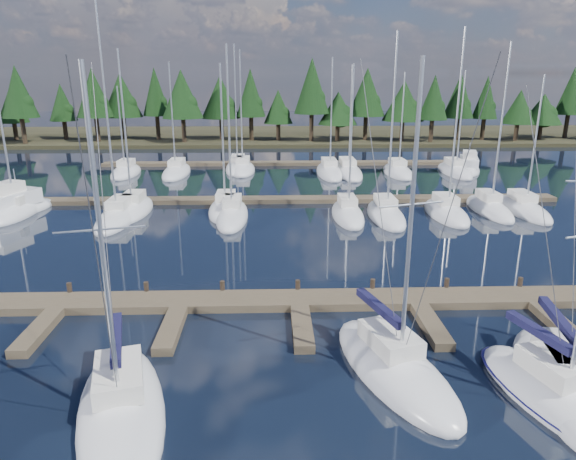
{
  "coord_description": "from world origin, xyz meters",
  "views": [
    {
      "loc": [
        -1.32,
        -6.16,
        11.39
      ],
      "look_at": [
        -0.43,
        22.0,
        2.77
      ],
      "focal_mm": 32.0,
      "sensor_mm": 36.0,
      "label": 1
    }
  ],
  "objects_px": {
    "front_sailboat_2": "(121,409)",
    "front_sailboat_3": "(394,367)",
    "front_sailboat_5": "(564,384)",
    "motor_yacht_right": "(468,167)",
    "main_dock": "(299,306)",
    "front_sailboat_4": "(556,397)",
    "motor_yacht_left": "(10,209)"
  },
  "relations": [
    {
      "from": "front_sailboat_2",
      "to": "front_sailboat_3",
      "type": "height_order",
      "value": "front_sailboat_3"
    },
    {
      "from": "front_sailboat_5",
      "to": "motor_yacht_right",
      "type": "bearing_deg",
      "value": 73.8
    },
    {
      "from": "main_dock",
      "to": "front_sailboat_4",
      "type": "xyz_separation_m",
      "value": [
        8.82,
        -8.0,
        0.07
      ]
    },
    {
      "from": "motor_yacht_left",
      "to": "main_dock",
      "type": "bearing_deg",
      "value": -38.8
    },
    {
      "from": "motor_yacht_left",
      "to": "motor_yacht_right",
      "type": "distance_m",
      "value": 49.51
    },
    {
      "from": "main_dock",
      "to": "motor_yacht_right",
      "type": "height_order",
      "value": "motor_yacht_right"
    },
    {
      "from": "main_dock",
      "to": "front_sailboat_5",
      "type": "xyz_separation_m",
      "value": [
        9.53,
        -7.24,
        0.09
      ]
    },
    {
      "from": "front_sailboat_3",
      "to": "motor_yacht_left",
      "type": "height_order",
      "value": "front_sailboat_3"
    },
    {
      "from": "front_sailboat_2",
      "to": "motor_yacht_right",
      "type": "xyz_separation_m",
      "value": [
        29.14,
        45.78,
        0.18
      ]
    },
    {
      "from": "front_sailboat_2",
      "to": "front_sailboat_5",
      "type": "bearing_deg",
      "value": 3.51
    },
    {
      "from": "front_sailboat_4",
      "to": "front_sailboat_2",
      "type": "bearing_deg",
      "value": -179.17
    },
    {
      "from": "front_sailboat_3",
      "to": "motor_yacht_left",
      "type": "distance_m",
      "value": 36.25
    },
    {
      "from": "main_dock",
      "to": "front_sailboat_3",
      "type": "bearing_deg",
      "value": -59.86
    },
    {
      "from": "front_sailboat_4",
      "to": "motor_yacht_right",
      "type": "bearing_deg",
      "value": 73.23
    },
    {
      "from": "main_dock",
      "to": "motor_yacht_left",
      "type": "relative_size",
      "value": 4.57
    },
    {
      "from": "front_sailboat_2",
      "to": "front_sailboat_4",
      "type": "height_order",
      "value": "front_sailboat_2"
    },
    {
      "from": "main_dock",
      "to": "motor_yacht_right",
      "type": "distance_m",
      "value": 43.8
    },
    {
      "from": "front_sailboat_3",
      "to": "front_sailboat_5",
      "type": "xyz_separation_m",
      "value": [
        6.11,
        -1.34,
        0.01
      ]
    },
    {
      "from": "motor_yacht_left",
      "to": "motor_yacht_right",
      "type": "height_order",
      "value": "motor_yacht_left"
    },
    {
      "from": "main_dock",
      "to": "front_sailboat_4",
      "type": "bearing_deg",
      "value": -42.23
    },
    {
      "from": "front_sailboat_5",
      "to": "motor_yacht_left",
      "type": "relative_size",
      "value": 1.52
    },
    {
      "from": "front_sailboat_2",
      "to": "front_sailboat_5",
      "type": "distance_m",
      "value": 16.17
    },
    {
      "from": "front_sailboat_5",
      "to": "motor_yacht_left",
      "type": "height_order",
      "value": "front_sailboat_5"
    },
    {
      "from": "front_sailboat_4",
      "to": "main_dock",
      "type": "bearing_deg",
      "value": 137.77
    },
    {
      "from": "main_dock",
      "to": "front_sailboat_4",
      "type": "distance_m",
      "value": 11.91
    },
    {
      "from": "main_dock",
      "to": "motor_yacht_left",
      "type": "height_order",
      "value": "motor_yacht_left"
    },
    {
      "from": "front_sailboat_2",
      "to": "front_sailboat_4",
      "type": "distance_m",
      "value": 15.42
    },
    {
      "from": "front_sailboat_2",
      "to": "front_sailboat_3",
      "type": "xyz_separation_m",
      "value": [
        10.02,
        2.33,
        0.0
      ]
    },
    {
      "from": "front_sailboat_5",
      "to": "motor_yacht_right",
      "type": "height_order",
      "value": "front_sailboat_5"
    },
    {
      "from": "main_dock",
      "to": "motor_yacht_right",
      "type": "bearing_deg",
      "value": 59.02
    },
    {
      "from": "front_sailboat_2",
      "to": "front_sailboat_3",
      "type": "bearing_deg",
      "value": 13.11
    },
    {
      "from": "front_sailboat_2",
      "to": "front_sailboat_5",
      "type": "relative_size",
      "value": 0.86
    }
  ]
}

